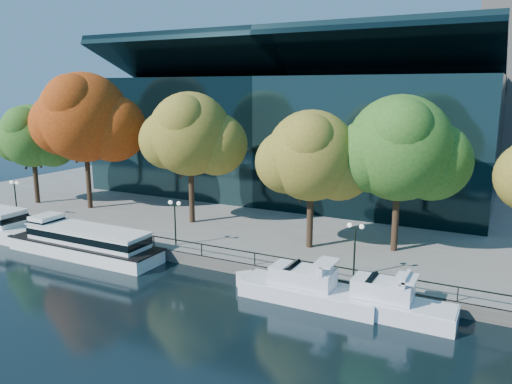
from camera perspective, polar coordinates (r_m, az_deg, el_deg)
The scene contains 15 objects.
ground at distance 40.14m, azimuth -8.78°, elevation -9.82°, with size 160.00×160.00×0.00m, color black.
promenade at distance 71.43m, azimuth 8.57°, elevation 0.19°, with size 90.00×67.08×1.00m.
railing at distance 41.99m, azimuth -6.25°, elevation -5.96°, with size 88.20×0.08×0.99m.
convention_building at distance 67.42m, azimuth 4.27°, elevation 6.49°, with size 50.00×24.57×21.43m.
tour_boat at distance 47.45m, azimuth -19.44°, elevation -5.22°, with size 16.89×3.77×3.20m.
cruiser_near at distance 35.75m, azimuth 5.43°, elevation -10.81°, with size 10.91×2.81×3.16m.
cruiser_far at distance 34.48m, azimuth 14.24°, elevation -11.99°, with size 9.57×2.65×3.13m.
tree_0 at distance 65.15m, azimuth -24.18°, elevation 5.73°, with size 9.30×7.62×11.86m.
tree_1 at distance 59.79m, azimuth -18.95°, elevation 7.86°, with size 12.61×10.34×15.52m.
tree_2 at distance 50.80m, azimuth -7.43°, elevation 6.38°, with size 10.54×8.64×13.39m.
tree_3 at distance 42.51m, azimuth 6.52°, elevation 3.91°, with size 9.68×7.94×11.96m.
tree_4 at distance 42.89m, azimuth 16.30°, elevation 4.57°, with size 10.99×9.01×13.24m.
lamp_0 at distance 59.12m, azimuth -25.85°, elevation 0.16°, with size 1.26×0.36×4.03m.
lamp_1 at distance 44.41m, azimuth -9.27°, elevation -2.32°, with size 1.26×0.36×4.03m.
lamp_2 at distance 37.37m, azimuth 11.26°, elevation -5.09°, with size 1.26×0.36×4.03m.
Camera 1 is at (22.27, -29.99, 14.68)m, focal length 35.00 mm.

